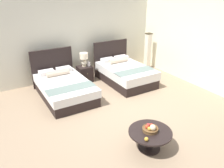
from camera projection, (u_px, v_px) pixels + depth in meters
ground_plane at (125, 111)px, 6.00m from camera, size 9.66×9.69×0.02m
wall_back at (77, 36)px, 7.80m from camera, size 9.66×0.12×2.89m
wall_side_right at (198, 41)px, 7.14m from camera, size 0.12×5.29×2.89m
bed_near_window at (64, 87)px, 6.68m from camera, size 1.36×2.17×1.23m
bed_near_corner at (125, 73)px, 7.67m from camera, size 1.36×2.05×1.25m
nightstand at (85, 74)px, 7.73m from camera, size 0.47×0.45×0.54m
table_lamp at (84, 58)px, 7.52m from camera, size 0.28×0.28×0.47m
vase at (89, 64)px, 7.63m from camera, size 0.10×0.10×0.16m
coffee_table at (150, 136)px, 4.50m from camera, size 0.87×0.87×0.42m
fruit_bowl at (151, 128)px, 4.44m from camera, size 0.32×0.32×0.18m
loose_apple at (146, 139)px, 4.17m from camera, size 0.08×0.08×0.08m
floor_lamp_corner at (148, 51)px, 8.79m from camera, size 0.23×0.23×1.41m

